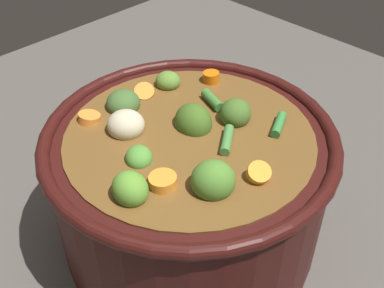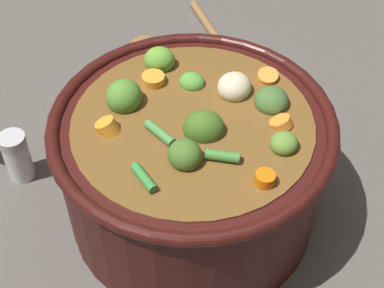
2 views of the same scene
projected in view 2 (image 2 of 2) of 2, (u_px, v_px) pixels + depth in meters
ground_plane at (193, 207)px, 0.69m from camera, size 1.10×1.10×0.00m
cooking_pot at (193, 164)px, 0.63m from camera, size 0.30×0.30×0.17m
wooden_spoon at (172, 44)px, 0.90m from camera, size 0.17×0.19×0.01m
salt_shaker at (17, 156)px, 0.70m from camera, size 0.03×0.03×0.07m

